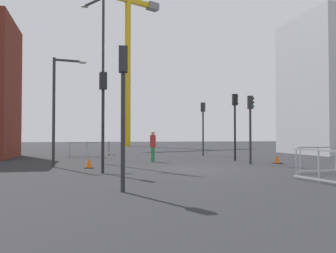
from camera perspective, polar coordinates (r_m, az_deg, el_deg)
The scene contains 16 objects.
ground at distance 16.24m, azimuth 3.81°, elevation -6.85°, with size 160.00×160.00×0.00m, color #28282B.
construction_crane at distance 55.09m, azimuth -6.64°, elevation 12.32°, with size 14.03×7.10×22.56m.
streetlamp_tall at distance 20.29m, azimuth -10.67°, elevation 9.40°, with size 1.29×1.77×9.21m.
streetlamp_short at distance 18.40m, azimuth -16.97°, elevation 3.99°, with size 1.63×0.41×5.35m.
traffic_light_verge at distance 14.85m, azimuth -10.31°, elevation 3.31°, with size 0.31×0.39×4.11m.
traffic_light_median at distance 27.63m, azimuth 5.61°, elevation 1.02°, with size 0.38×0.36×4.08m.
traffic_light_near at distance 22.49m, azimuth 10.62°, elevation 1.66°, with size 0.37×0.24×4.11m.
traffic_light_far at distance 9.81m, azimuth -7.16°, elevation 5.16°, with size 0.27×0.38×3.94m.
traffic_light_corner at distance 19.73m, azimuth 12.98°, elevation 1.35°, with size 0.39×0.31×3.67m.
pedestrian_walking at distance 21.01m, azimuth -2.42°, elevation -2.77°, with size 0.34×0.34×1.80m.
safety_barrier_right_run at distance 15.69m, azimuth 22.81°, elevation -4.86°, with size 1.98×0.27×1.08m.
safety_barrier_left_run at distance 29.44m, azimuth -9.39°, elevation -3.35°, with size 0.30×2.14×1.08m.
safety_barrier_front at distance 25.30m, azimuth -12.80°, elevation -3.63°, with size 2.57×0.32×1.08m.
safety_barrier_rear at distance 12.56m, azimuth 22.89°, elevation -5.72°, with size 0.32×2.41×1.08m.
traffic_cone_orange at distance 17.30m, azimuth -12.47°, elevation -5.79°, with size 0.46×0.46×0.47m.
traffic_cone_on_verge at distance 20.56m, azimuth 17.00°, elevation -5.09°, with size 0.45×0.45×0.46m.
Camera 1 is at (-4.73, -15.47, 1.50)m, focal length 38.29 mm.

